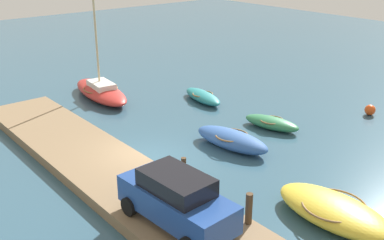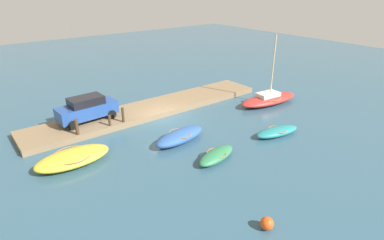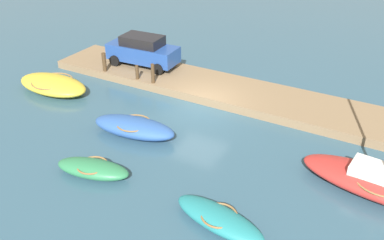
{
  "view_description": "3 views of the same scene",
  "coord_description": "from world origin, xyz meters",
  "px_view_note": "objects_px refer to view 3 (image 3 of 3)",
  "views": [
    {
      "loc": [
        15.03,
        -10.02,
        8.89
      ],
      "look_at": [
        -0.97,
        3.21,
        0.77
      ],
      "focal_mm": 43.23,
      "sensor_mm": 36.0,
      "label": 1
    },
    {
      "loc": [
        12.05,
        18.86,
        9.71
      ],
      "look_at": [
        -0.48,
        2.62,
        0.72
      ],
      "focal_mm": 29.88,
      "sensor_mm": 36.0,
      "label": 2
    },
    {
      "loc": [
        -8.77,
        16.35,
        9.85
      ],
      "look_at": [
        -0.83,
        2.27,
        0.68
      ],
      "focal_mm": 39.43,
      "sensor_mm": 36.0,
      "label": 3
    }
  ],
  "objects_px": {
    "sailboat_red": "(381,183)",
    "mooring_post_mid_west": "(137,72)",
    "dinghy_green": "(93,169)",
    "parked_car": "(143,50)",
    "rowboat_teal": "(219,219)",
    "mooring_post_mid_east": "(104,62)",
    "motorboat_yellow": "(53,85)",
    "rowboat_blue": "(134,127)",
    "mooring_post_west": "(153,74)"
  },
  "relations": [
    {
      "from": "parked_car",
      "to": "motorboat_yellow",
      "type": "bearing_deg",
      "value": 56.25
    },
    {
      "from": "mooring_post_west",
      "to": "mooring_post_mid_east",
      "type": "height_order",
      "value": "same"
    },
    {
      "from": "mooring_post_west",
      "to": "mooring_post_mid_west",
      "type": "height_order",
      "value": "mooring_post_west"
    },
    {
      "from": "sailboat_red",
      "to": "parked_car",
      "type": "bearing_deg",
      "value": -14.03
    },
    {
      "from": "dinghy_green",
      "to": "sailboat_red",
      "type": "relative_size",
      "value": 0.53
    },
    {
      "from": "dinghy_green",
      "to": "parked_car",
      "type": "xyz_separation_m",
      "value": [
        4.12,
        -9.24,
        1.05
      ]
    },
    {
      "from": "mooring_post_mid_east",
      "to": "mooring_post_mid_west",
      "type": "bearing_deg",
      "value": 180.0
    },
    {
      "from": "rowboat_teal",
      "to": "parked_car",
      "type": "relative_size",
      "value": 0.84
    },
    {
      "from": "dinghy_green",
      "to": "parked_car",
      "type": "height_order",
      "value": "parked_car"
    },
    {
      "from": "sailboat_red",
      "to": "mooring_post_mid_west",
      "type": "distance_m",
      "value": 13.4
    },
    {
      "from": "dinghy_green",
      "to": "sailboat_red",
      "type": "height_order",
      "value": "sailboat_red"
    },
    {
      "from": "mooring_post_mid_west",
      "to": "mooring_post_mid_east",
      "type": "height_order",
      "value": "mooring_post_mid_east"
    },
    {
      "from": "dinghy_green",
      "to": "motorboat_yellow",
      "type": "relative_size",
      "value": 0.74
    },
    {
      "from": "sailboat_red",
      "to": "mooring_post_west",
      "type": "bearing_deg",
      "value": -9.18
    },
    {
      "from": "sailboat_red",
      "to": "mooring_post_west",
      "type": "distance_m",
      "value": 12.41
    },
    {
      "from": "motorboat_yellow",
      "to": "mooring_post_mid_east",
      "type": "xyz_separation_m",
      "value": [
        -1.28,
        -2.78,
        0.56
      ]
    },
    {
      "from": "rowboat_blue",
      "to": "parked_car",
      "type": "height_order",
      "value": "parked_car"
    },
    {
      "from": "rowboat_teal",
      "to": "mooring_post_west",
      "type": "relative_size",
      "value": 3.31
    },
    {
      "from": "sailboat_red",
      "to": "mooring_post_mid_east",
      "type": "xyz_separation_m",
      "value": [
        15.27,
        -3.2,
        0.51
      ]
    },
    {
      "from": "rowboat_teal",
      "to": "mooring_post_mid_west",
      "type": "distance_m",
      "value": 11.53
    },
    {
      "from": "rowboat_blue",
      "to": "sailboat_red",
      "type": "bearing_deg",
      "value": 178.48
    },
    {
      "from": "mooring_post_west",
      "to": "parked_car",
      "type": "height_order",
      "value": "parked_car"
    },
    {
      "from": "mooring_post_mid_west",
      "to": "mooring_post_mid_east",
      "type": "distance_m",
      "value": 2.27
    },
    {
      "from": "motorboat_yellow",
      "to": "parked_car",
      "type": "height_order",
      "value": "parked_car"
    },
    {
      "from": "dinghy_green",
      "to": "mooring_post_west",
      "type": "bearing_deg",
      "value": -85.91
    },
    {
      "from": "dinghy_green",
      "to": "mooring_post_mid_west",
      "type": "height_order",
      "value": "mooring_post_mid_west"
    },
    {
      "from": "rowboat_teal",
      "to": "dinghy_green",
      "type": "bearing_deg",
      "value": 9.37
    },
    {
      "from": "dinghy_green",
      "to": "rowboat_blue",
      "type": "xyz_separation_m",
      "value": [
        0.37,
        -3.16,
        0.1
      ]
    },
    {
      "from": "rowboat_teal",
      "to": "mooring_post_west",
      "type": "distance_m",
      "value": 10.77
    },
    {
      "from": "sailboat_red",
      "to": "rowboat_blue",
      "type": "bearing_deg",
      "value": 11.91
    },
    {
      "from": "sailboat_red",
      "to": "rowboat_teal",
      "type": "bearing_deg",
      "value": 50.99
    },
    {
      "from": "sailboat_red",
      "to": "mooring_post_west",
      "type": "relative_size",
      "value": 5.56
    },
    {
      "from": "sailboat_red",
      "to": "parked_car",
      "type": "relative_size",
      "value": 1.41
    },
    {
      "from": "sailboat_red",
      "to": "mooring_post_mid_east",
      "type": "height_order",
      "value": "sailboat_red"
    },
    {
      "from": "sailboat_red",
      "to": "mooring_post_west",
      "type": "xyz_separation_m",
      "value": [
        11.97,
        -3.2,
        0.51
      ]
    },
    {
      "from": "dinghy_green",
      "to": "mooring_post_mid_east",
      "type": "xyz_separation_m",
      "value": [
        5.54,
        -7.45,
        0.67
      ]
    },
    {
      "from": "motorboat_yellow",
      "to": "mooring_post_west",
      "type": "height_order",
      "value": "mooring_post_west"
    },
    {
      "from": "rowboat_blue",
      "to": "mooring_post_mid_west",
      "type": "bearing_deg",
      "value": -63.53
    },
    {
      "from": "rowboat_blue",
      "to": "mooring_post_mid_west",
      "type": "distance_m",
      "value": 5.19
    },
    {
      "from": "sailboat_red",
      "to": "dinghy_green",
      "type": "bearing_deg",
      "value": 29.37
    },
    {
      "from": "mooring_post_mid_west",
      "to": "parked_car",
      "type": "xyz_separation_m",
      "value": [
        0.84,
        -1.79,
        0.52
      ]
    },
    {
      "from": "rowboat_teal",
      "to": "motorboat_yellow",
      "type": "xyz_separation_m",
      "value": [
        12.24,
        -4.76,
        0.12
      ]
    },
    {
      "from": "mooring_post_mid_west",
      "to": "sailboat_red",
      "type": "bearing_deg",
      "value": 166.16
    },
    {
      "from": "mooring_post_west",
      "to": "motorboat_yellow",
      "type": "bearing_deg",
      "value": 31.28
    },
    {
      "from": "motorboat_yellow",
      "to": "rowboat_teal",
      "type": "bearing_deg",
      "value": 158.87
    },
    {
      "from": "rowboat_blue",
      "to": "rowboat_teal",
      "type": "bearing_deg",
      "value": 143.01
    },
    {
      "from": "mooring_post_mid_east",
      "to": "parked_car",
      "type": "bearing_deg",
      "value": -128.44
    },
    {
      "from": "rowboat_blue",
      "to": "mooring_post_west",
      "type": "distance_m",
      "value": 4.71
    },
    {
      "from": "sailboat_red",
      "to": "mooring_post_mid_west",
      "type": "height_order",
      "value": "sailboat_red"
    },
    {
      "from": "rowboat_teal",
      "to": "mooring_post_mid_east",
      "type": "xyz_separation_m",
      "value": [
        10.96,
        -7.55,
        0.68
      ]
    }
  ]
}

